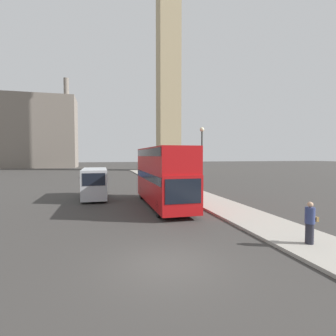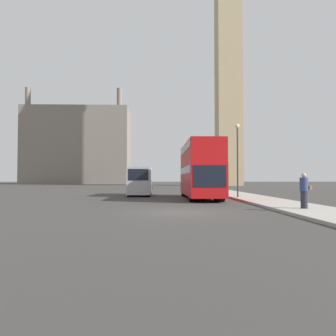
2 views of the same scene
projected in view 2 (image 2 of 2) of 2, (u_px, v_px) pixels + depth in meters
name	position (u px, v px, depth m)	size (l,w,h in m)	color
ground_plane	(179.00, 212.00, 16.30)	(300.00, 300.00, 0.00)	#383533
sidewalk_strip	(312.00, 210.00, 16.50)	(3.44, 120.00, 0.15)	#9E998E
clock_tower	(228.00, 36.00, 76.52)	(5.96, 6.13, 68.33)	tan
building_block_distant	(78.00, 146.00, 99.73)	(30.99, 12.79, 27.90)	slate
red_double_decker_bus	(200.00, 168.00, 27.27)	(2.58, 10.41, 4.56)	#B71114
white_van	(140.00, 181.00, 32.02)	(2.16, 5.99, 2.74)	#B2B7BC
pedestrian	(304.00, 191.00, 16.79)	(0.57, 0.41, 1.82)	#23232D
street_lamp	(238.00, 149.00, 26.94)	(0.36, 0.36, 6.04)	#2D332D
parked_sedan	(147.00, 184.00, 54.84)	(1.74, 4.36, 1.65)	navy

